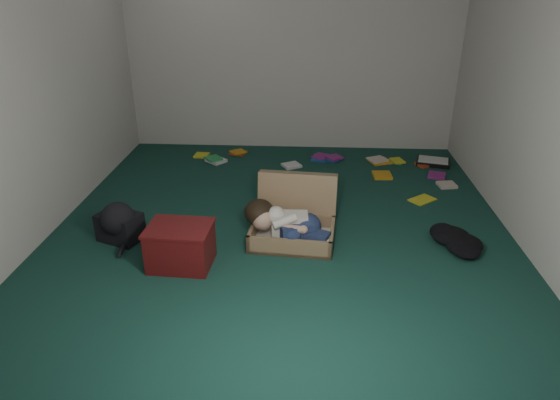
# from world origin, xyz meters

# --- Properties ---
(floor) EXTENTS (4.50, 4.50, 0.00)m
(floor) POSITION_xyz_m (0.00, 0.00, 0.00)
(floor) COLOR #153D32
(floor) RESTS_ON ground
(wall_back) EXTENTS (4.50, 0.00, 4.50)m
(wall_back) POSITION_xyz_m (0.00, 2.25, 1.30)
(wall_back) COLOR silver
(wall_back) RESTS_ON ground
(wall_front) EXTENTS (4.50, 0.00, 4.50)m
(wall_front) POSITION_xyz_m (0.00, -2.25, 1.30)
(wall_front) COLOR silver
(wall_front) RESTS_ON ground
(wall_left) EXTENTS (0.00, 4.50, 4.50)m
(wall_left) POSITION_xyz_m (-2.00, 0.00, 1.30)
(wall_left) COLOR silver
(wall_left) RESTS_ON ground
(wall_right) EXTENTS (0.00, 4.50, 4.50)m
(wall_right) POSITION_xyz_m (2.00, 0.00, 1.30)
(wall_right) COLOR silver
(wall_right) RESTS_ON ground
(suitcase) EXTENTS (0.75, 0.73, 0.51)m
(suitcase) POSITION_xyz_m (0.12, -0.10, 0.15)
(suitcase) COLOR #8C704D
(suitcase) RESTS_ON floor
(person) EXTENTS (0.73, 0.41, 0.31)m
(person) POSITION_xyz_m (0.06, -0.27, 0.19)
(person) COLOR silver
(person) RESTS_ON suitcase
(maroon_bin) EXTENTS (0.51, 0.41, 0.33)m
(maroon_bin) POSITION_xyz_m (-0.74, -0.64, 0.17)
(maroon_bin) COLOR #551112
(maroon_bin) RESTS_ON floor
(backpack) EXTENTS (0.53, 0.48, 0.26)m
(backpack) POSITION_xyz_m (-1.34, -0.27, 0.13)
(backpack) COLOR black
(backpack) RESTS_ON floor
(clothing_pile) EXTENTS (0.59, 0.53, 0.16)m
(clothing_pile) POSITION_xyz_m (1.48, -0.22, 0.08)
(clothing_pile) COLOR black
(clothing_pile) RESTS_ON floor
(paper_tray) EXTENTS (0.43, 0.37, 0.05)m
(paper_tray) POSITION_xyz_m (1.70, 1.72, 0.03)
(paper_tray) COLOR black
(paper_tray) RESTS_ON floor
(book_scatter) EXTENTS (2.99, 1.53, 0.02)m
(book_scatter) POSITION_xyz_m (0.62, 1.54, 0.01)
(book_scatter) COLOR yellow
(book_scatter) RESTS_ON floor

